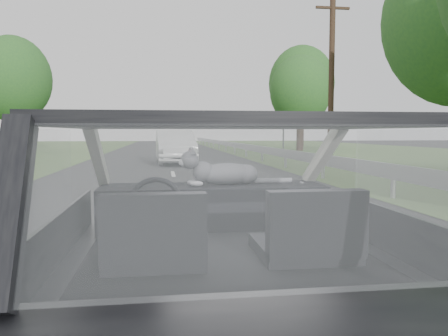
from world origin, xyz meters
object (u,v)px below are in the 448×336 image
object	(u,v)px
cat	(227,172)
subject_car	(225,245)
other_car	(175,147)
highway_sign	(283,135)
utility_pole	(331,79)

from	to	relation	value
cat	subject_car	bearing A→B (deg)	-110.24
other_car	highway_sign	distance (m)	10.78
cat	other_car	world-z (taller)	other_car
cat	highway_sign	size ratio (longest dim) A/B	0.25
subject_car	highway_sign	bearing A→B (deg)	73.43
cat	other_car	size ratio (longest dim) A/B	0.13
subject_car	utility_pole	bearing A→B (deg)	66.22
utility_pole	cat	bearing A→B (deg)	-114.37
other_car	subject_car	bearing A→B (deg)	-93.20
utility_pole	other_car	bearing A→B (deg)	164.37
highway_sign	utility_pole	distance (m)	10.12
subject_car	cat	distance (m)	0.74
subject_car	other_car	xyz separation A→B (m)	(0.22, 17.03, 0.02)
other_car	utility_pole	xyz separation A→B (m)	(6.48, -1.81, 2.87)
subject_car	cat	xyz separation A→B (m)	(0.10, 0.64, 0.36)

